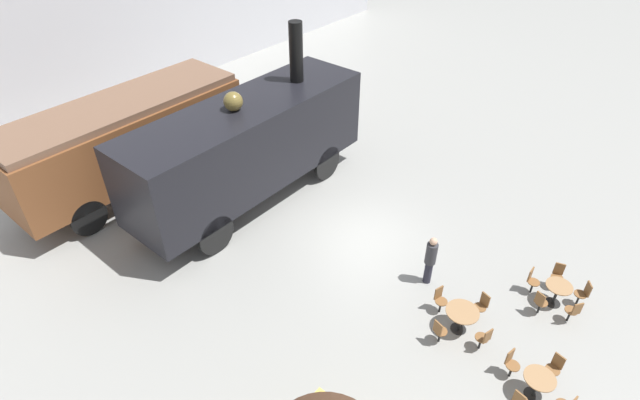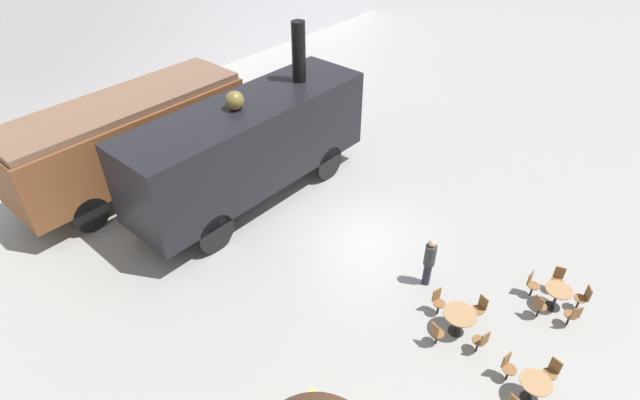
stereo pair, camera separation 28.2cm
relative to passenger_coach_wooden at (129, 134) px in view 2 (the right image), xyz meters
name	(u,v)px [view 2 (the right image)]	position (x,y,z in m)	size (l,w,h in m)	color
ground_plane	(360,236)	(3.17, -8.54, -2.17)	(80.00, 80.00, 0.00)	gray
backdrop_wall	(94,14)	(3.17, 7.07, 2.33)	(44.00, 0.15, 9.00)	silver
passenger_coach_wooden	(129,134)	(0.00, 0.00, 0.00)	(8.94, 2.86, 3.56)	brown
steam_locomotive	(250,142)	(2.35, -4.13, 0.22)	(9.48, 2.69, 6.02)	black
cafe_table_near	(557,294)	(4.37, -14.74, -1.62)	(0.75, 0.75, 0.74)	black
cafe_table_mid	(534,386)	(1.04, -15.43, -1.63)	(0.77, 0.77, 0.72)	black
cafe_table_far	(459,317)	(1.69, -13.05, -1.58)	(0.91, 0.91, 0.75)	black
cafe_chair_0	(584,297)	(4.81, -15.35, -1.67)	(0.40, 0.40, 0.87)	black
cafe_chair_1	(558,278)	(5.08, -14.51, -1.67)	(0.39, 0.37, 0.87)	black
cafe_chair_2	(532,283)	(4.36, -13.99, -1.67)	(0.36, 0.36, 0.87)	black
cafe_chair_3	(539,305)	(3.65, -14.51, -1.67)	(0.39, 0.37, 0.87)	black
cafe_chair_4	(573,315)	(3.93, -15.35, -1.67)	(0.40, 0.40, 0.87)	black
cafe_chair_6	(552,371)	(1.78, -15.59, -1.67)	(0.38, 0.36, 0.87)	black
cafe_chair_7	(508,365)	(1.19, -14.69, -1.67)	(0.36, 0.38, 0.87)	black
cafe_chair_9	(436,332)	(0.90, -12.81, -1.67)	(0.39, 0.37, 0.87)	black
cafe_chair_10	(481,341)	(1.45, -13.85, -1.67)	(0.37, 0.39, 0.87)	black
cafe_chair_11	(480,307)	(2.49, -13.29, -1.67)	(0.39, 0.37, 0.87)	black
cafe_chair_12	(438,300)	(1.93, -12.26, -1.67)	(0.37, 0.39, 0.87)	black
visitor_person	(429,260)	(2.74, -11.42, -1.22)	(0.34, 0.34, 1.76)	#262633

